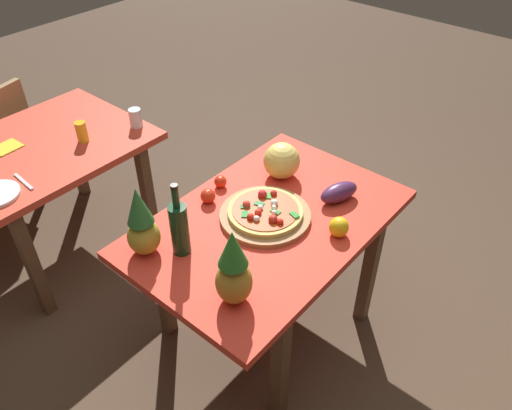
# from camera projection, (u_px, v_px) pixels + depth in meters

# --- Properties ---
(ground_plane) EXTENTS (10.00, 10.00, 0.00)m
(ground_plane) POSITION_uv_depth(u_px,v_px,m) (266.00, 322.00, 2.73)
(ground_plane) COLOR #4C3828
(display_table) EXTENTS (1.25, 0.83, 0.73)m
(display_table) POSITION_uv_depth(u_px,v_px,m) (268.00, 234.00, 2.32)
(display_table) COLOR brown
(display_table) RESTS_ON ground_plane
(background_table) EXTENTS (1.09, 0.86, 0.73)m
(background_table) POSITION_uv_depth(u_px,v_px,m) (43.00, 160.00, 2.81)
(background_table) COLOR brown
(background_table) RESTS_ON ground_plane
(pizza_board) EXTENTS (0.41, 0.41, 0.02)m
(pizza_board) POSITION_uv_depth(u_px,v_px,m) (265.00, 216.00, 2.27)
(pizza_board) COLOR #976C41
(pizza_board) RESTS_ON display_table
(pizza) EXTENTS (0.34, 0.34, 0.06)m
(pizza) POSITION_uv_depth(u_px,v_px,m) (265.00, 211.00, 2.25)
(pizza) COLOR #D6B85D
(pizza) RESTS_ON pizza_board
(wine_bottle) EXTENTS (0.08, 0.08, 0.34)m
(wine_bottle) POSITION_uv_depth(u_px,v_px,m) (179.00, 228.00, 2.03)
(wine_bottle) COLOR #11341A
(wine_bottle) RESTS_ON display_table
(pineapple_left) EXTENTS (0.14, 0.14, 0.32)m
(pineapple_left) POSITION_uv_depth(u_px,v_px,m) (142.00, 225.00, 2.02)
(pineapple_left) COLOR #B29830
(pineapple_left) RESTS_ON display_table
(pineapple_right) EXTENTS (0.14, 0.14, 0.34)m
(pineapple_right) POSITION_uv_depth(u_px,v_px,m) (233.00, 271.00, 1.81)
(pineapple_right) COLOR #B3822B
(pineapple_right) RESTS_ON display_table
(melon) EXTENTS (0.18, 0.18, 0.18)m
(melon) POSITION_uv_depth(u_px,v_px,m) (282.00, 161.00, 2.47)
(melon) COLOR #E9CC60
(melon) RESTS_ON display_table
(bell_pepper) EXTENTS (0.09, 0.09, 0.09)m
(bell_pepper) POSITION_uv_depth(u_px,v_px,m) (339.00, 227.00, 2.16)
(bell_pepper) COLOR yellow
(bell_pepper) RESTS_ON display_table
(eggplant) EXTENTS (0.22, 0.15, 0.09)m
(eggplant) POSITION_uv_depth(u_px,v_px,m) (339.00, 192.00, 2.35)
(eggplant) COLOR #4B244A
(eggplant) RESTS_ON display_table
(tomato_at_corner) EXTENTS (0.07, 0.07, 0.07)m
(tomato_at_corner) POSITION_uv_depth(u_px,v_px,m) (208.00, 196.00, 2.34)
(tomato_at_corner) COLOR red
(tomato_at_corner) RESTS_ON display_table
(tomato_beside_pepper) EXTENTS (0.06, 0.06, 0.06)m
(tomato_beside_pepper) POSITION_uv_depth(u_px,v_px,m) (220.00, 182.00, 2.44)
(tomato_beside_pepper) COLOR red
(tomato_beside_pepper) RESTS_ON display_table
(drinking_glass_juice) EXTENTS (0.06, 0.06, 0.12)m
(drinking_glass_juice) POSITION_uv_depth(u_px,v_px,m) (82.00, 132.00, 2.75)
(drinking_glass_juice) COLOR gold
(drinking_glass_juice) RESTS_ON background_table
(drinking_glass_water) EXTENTS (0.07, 0.07, 0.11)m
(drinking_glass_water) POSITION_uv_depth(u_px,v_px,m) (136.00, 118.00, 2.87)
(drinking_glass_water) COLOR silver
(drinking_glass_water) RESTS_ON background_table
(knife_utensil) EXTENTS (0.03, 0.18, 0.01)m
(knife_utensil) POSITION_uv_depth(u_px,v_px,m) (24.00, 182.00, 2.48)
(knife_utensil) COLOR silver
(knife_utensil) RESTS_ON background_table
(napkin_folded) EXTENTS (0.15, 0.13, 0.01)m
(napkin_folded) POSITION_uv_depth(u_px,v_px,m) (7.00, 147.00, 2.73)
(napkin_folded) COLOR yellow
(napkin_folded) RESTS_ON background_table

